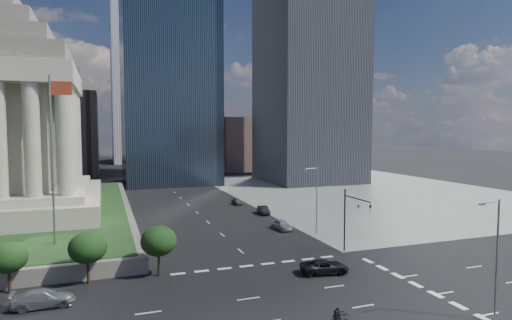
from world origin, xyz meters
name	(u,v)px	position (x,y,z in m)	size (l,w,h in m)	color
ground	(161,181)	(0.00, 100.00, 0.00)	(500.00, 500.00, 0.00)	black
sidewalk_ne	(366,191)	(46.00, 60.00, 0.01)	(68.00, 90.00, 0.03)	slate
flagpole	(53,150)	(-21.83, 24.00, 13.11)	(2.52, 0.24, 20.00)	slate
midrise_glass	(169,79)	(2.00, 95.00, 30.00)	(26.00, 26.00, 60.00)	black
highrise_ne	(309,13)	(42.00, 85.00, 50.00)	(26.00, 28.00, 100.00)	black
building_filler_ne	(234,143)	(32.00, 130.00, 10.00)	(20.00, 30.00, 20.00)	brown
building_filler_nw	(61,134)	(-30.00, 130.00, 14.00)	(24.00, 30.00, 28.00)	brown
traffic_signal_ne	(353,213)	(12.50, 13.70, 5.25)	(0.30, 5.74, 8.00)	black
street_lamp_south	(495,253)	(13.33, -6.00, 5.66)	(2.13, 0.22, 10.00)	slate
street_lamp_north	(316,196)	(13.33, 25.00, 5.66)	(2.13, 0.22, 10.00)	slate
pickup_truck	(325,267)	(6.01, 8.83, 0.73)	(5.24, 2.42, 1.46)	black
suv_grey	(43,298)	(-21.57, 9.35, 0.76)	(2.13, 5.25, 1.52)	slate
parked_sedan_near	(282,225)	(9.60, 28.98, 0.77)	(4.54, 1.83, 1.55)	#92949A
parked_sedan_mid	(263,210)	(11.23, 41.47, 0.73)	(1.55, 4.44, 1.46)	black
parked_sedan_far	(237,202)	(9.58, 52.56, 0.62)	(3.64, 1.46, 1.24)	#4D5054
motorcycle_lead	(336,318)	(0.56, -2.98, 0.87)	(2.34, 0.64, 1.74)	black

